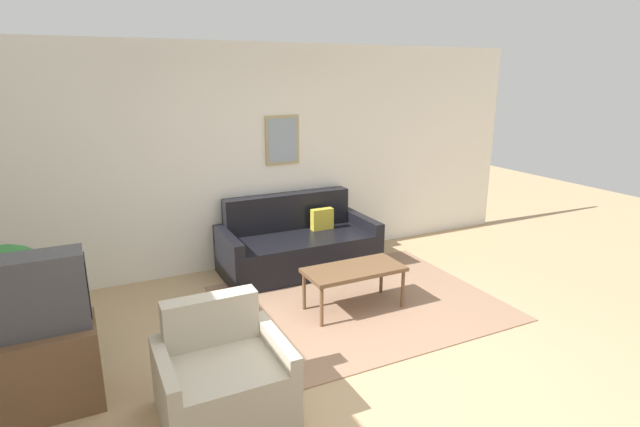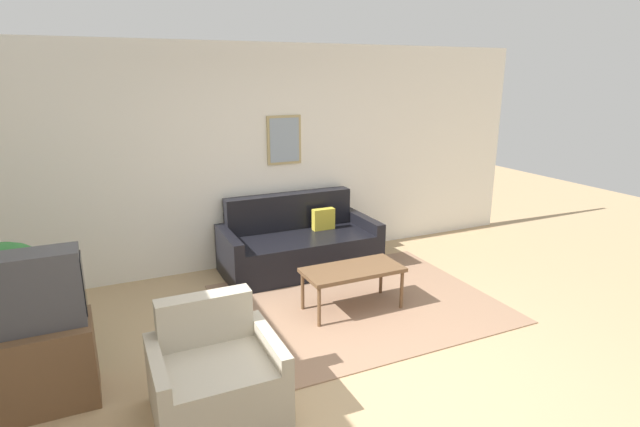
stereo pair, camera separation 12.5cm
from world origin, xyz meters
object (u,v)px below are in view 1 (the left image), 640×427
(couch, at_px, (297,245))
(tv, at_px, (35,294))
(coffee_table, at_px, (354,272))
(armchair, at_px, (223,378))
(potted_plant_tall, at_px, (9,294))

(couch, bearing_deg, tv, -148.17)
(coffee_table, bearing_deg, tv, -171.87)
(armchair, distance_m, potted_plant_tall, 1.77)
(coffee_table, xyz_separation_m, tv, (-2.74, -0.39, 0.48))
(armchair, bearing_deg, coffee_table, 33.71)
(couch, height_order, potted_plant_tall, potted_plant_tall)
(armchair, height_order, potted_plant_tall, potted_plant_tall)
(couch, distance_m, potted_plant_tall, 3.16)
(couch, height_order, armchair, couch)
(tv, distance_m, potted_plant_tall, 0.54)
(couch, distance_m, tv, 3.21)
(couch, relative_size, potted_plant_tall, 1.68)
(tv, relative_size, armchair, 0.76)
(coffee_table, bearing_deg, potted_plant_tall, 178.49)
(coffee_table, distance_m, potted_plant_tall, 2.98)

